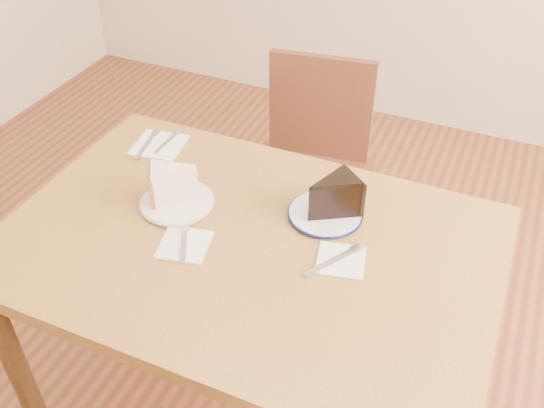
# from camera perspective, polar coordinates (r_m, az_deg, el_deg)

# --- Properties ---
(table) EXTENTS (1.20, 0.80, 0.75)m
(table) POSITION_cam_1_polar(r_m,az_deg,el_deg) (1.55, -2.28, -6.18)
(table) COLOR brown
(table) RESTS_ON ground
(chair_far) EXTENTS (0.48, 0.48, 0.87)m
(chair_far) POSITION_cam_1_polar(r_m,az_deg,el_deg) (2.15, 3.57, 2.87)
(chair_far) COLOR #34180F
(chair_far) RESTS_ON ground
(plate_cream) EXTENTS (0.19, 0.19, 0.01)m
(plate_cream) POSITION_cam_1_polar(r_m,az_deg,el_deg) (1.60, -8.90, 0.17)
(plate_cream) COLOR silver
(plate_cream) RESTS_ON table
(plate_navy) EXTENTS (0.18, 0.18, 0.01)m
(plate_navy) POSITION_cam_1_polar(r_m,az_deg,el_deg) (1.55, 5.02, -0.90)
(plate_navy) COLOR white
(plate_navy) RESTS_ON table
(carrot_cake) EXTENTS (0.14, 0.13, 0.09)m
(carrot_cake) POSITION_cam_1_polar(r_m,az_deg,el_deg) (1.58, -9.04, 1.88)
(carrot_cake) COLOR beige
(carrot_cake) RESTS_ON plate_cream
(chocolate_cake) EXTENTS (0.15, 0.15, 0.09)m
(chocolate_cake) POSITION_cam_1_polar(r_m,az_deg,el_deg) (1.51, 5.51, 0.44)
(chocolate_cake) COLOR black
(chocolate_cake) RESTS_ON plate_navy
(napkin_cream) EXTENTS (0.14, 0.14, 0.00)m
(napkin_cream) POSITION_cam_1_polar(r_m,az_deg,el_deg) (1.48, -8.24, -3.79)
(napkin_cream) COLOR white
(napkin_cream) RESTS_ON table
(napkin_navy) EXTENTS (0.13, 0.13, 0.00)m
(napkin_navy) POSITION_cam_1_polar(r_m,az_deg,el_deg) (1.44, 6.51, -5.28)
(napkin_navy) COLOR white
(napkin_navy) RESTS_ON table
(napkin_spare) EXTENTS (0.16, 0.16, 0.00)m
(napkin_spare) POSITION_cam_1_polar(r_m,az_deg,el_deg) (1.84, -10.58, 5.50)
(napkin_spare) COLOR white
(napkin_spare) RESTS_ON table
(fork_cream) EXTENTS (0.08, 0.13, 0.00)m
(fork_cream) POSITION_cam_1_polar(r_m,az_deg,el_deg) (1.48, -8.28, -3.67)
(fork_cream) COLOR silver
(fork_cream) RESTS_ON napkin_cream
(knife_navy) EXTENTS (0.10, 0.15, 0.00)m
(knife_navy) POSITION_cam_1_polar(r_m,az_deg,el_deg) (1.43, 5.78, -5.35)
(knife_navy) COLOR silver
(knife_navy) RESTS_ON napkin_navy
(fork_spare) EXTENTS (0.02, 0.14, 0.00)m
(fork_spare) POSITION_cam_1_polar(r_m,az_deg,el_deg) (1.84, -9.79, 5.81)
(fork_spare) COLOR silver
(fork_spare) RESTS_ON napkin_spare
(knife_spare) EXTENTS (0.04, 0.16, 0.00)m
(knife_spare) POSITION_cam_1_polar(r_m,az_deg,el_deg) (1.84, -11.71, 5.48)
(knife_spare) COLOR silver
(knife_spare) RESTS_ON napkin_spare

